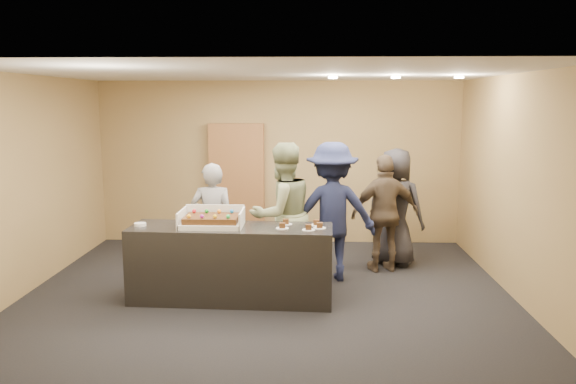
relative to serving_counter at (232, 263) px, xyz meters
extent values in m
plane|color=black|center=(0.42, 0.36, -0.45)|extent=(6.00, 6.00, 0.00)
plane|color=silver|center=(0.42, 0.36, 2.25)|extent=(6.00, 6.00, 0.00)
cube|color=olive|center=(0.42, 2.86, 0.90)|extent=(6.00, 0.04, 2.70)
cube|color=olive|center=(0.42, -2.14, 0.90)|extent=(6.00, 0.04, 2.70)
cube|color=olive|center=(-2.58, 0.36, 0.90)|extent=(0.04, 5.00, 2.70)
cube|color=olive|center=(3.42, 0.36, 0.90)|extent=(0.04, 5.00, 2.70)
cube|color=black|center=(0.00, 0.00, 0.00)|extent=(2.43, 0.79, 0.90)
cube|color=brown|center=(-0.28, 2.77, 0.55)|extent=(0.91, 0.15, 2.00)
cube|color=white|center=(-0.23, 0.00, 0.48)|extent=(0.72, 0.50, 0.06)
cube|color=white|center=(-0.59, 0.00, 0.55)|extent=(0.02, 0.50, 0.20)
cube|color=white|center=(0.13, 0.00, 0.55)|extent=(0.02, 0.50, 0.20)
cube|color=white|center=(-0.23, 0.25, 0.56)|extent=(0.72, 0.02, 0.22)
cube|color=#3F250E|center=(-0.23, 0.00, 0.54)|extent=(0.63, 0.44, 0.07)
sphere|color=red|center=(-0.47, 0.15, 0.60)|extent=(0.05, 0.05, 0.05)
sphere|color=#178C22|center=(-0.31, 0.15, 0.60)|extent=(0.05, 0.05, 0.05)
sphere|color=orange|center=(-0.16, 0.15, 0.60)|extent=(0.05, 0.05, 0.05)
sphere|color=blue|center=(-0.01, 0.15, 0.60)|extent=(0.05, 0.05, 0.05)
sphere|color=#FFAA15|center=(-0.47, -0.15, 0.60)|extent=(0.05, 0.05, 0.05)
sphere|color=purple|center=(-0.31, -0.15, 0.60)|extent=(0.05, 0.05, 0.05)
sphere|color=gold|center=(-0.16, -0.15, 0.60)|extent=(0.05, 0.05, 0.05)
sphere|color=#27C758|center=(-0.01, -0.15, 0.60)|extent=(0.05, 0.05, 0.05)
cylinder|color=white|center=(-1.09, 0.00, 0.47)|extent=(0.14, 0.14, 0.04)
cylinder|color=white|center=(0.61, -0.08, 0.45)|extent=(0.15, 0.15, 0.01)
cube|color=#3F250E|center=(0.61, -0.08, 0.49)|extent=(0.07, 0.06, 0.06)
cylinder|color=white|center=(0.65, 0.14, 0.45)|extent=(0.15, 0.15, 0.01)
cube|color=#3F250E|center=(0.65, 0.14, 0.49)|extent=(0.07, 0.06, 0.06)
cylinder|color=white|center=(0.92, -0.16, 0.45)|extent=(0.15, 0.15, 0.01)
cube|color=#3F250E|center=(0.92, -0.16, 0.49)|extent=(0.07, 0.06, 0.06)
cylinder|color=white|center=(1.01, 0.10, 0.45)|extent=(0.15, 0.15, 0.01)
cube|color=#3F250E|center=(1.01, 0.10, 0.49)|extent=(0.07, 0.06, 0.06)
cylinder|color=white|center=(1.05, -0.05, 0.45)|extent=(0.15, 0.15, 0.01)
cube|color=#3F250E|center=(1.05, -0.05, 0.49)|extent=(0.07, 0.06, 0.06)
imported|color=gray|center=(-0.35, 0.75, 0.34)|extent=(0.59, 0.40, 1.58)
imported|color=gray|center=(0.58, 0.59, 0.48)|extent=(1.14, 1.08, 1.85)
imported|color=#191F41|center=(1.23, 0.84, 0.47)|extent=(1.26, 0.81, 1.84)
imported|color=brown|center=(1.99, 1.25, 0.37)|extent=(1.03, 0.60, 1.65)
imported|color=#252429|center=(2.17, 1.56, 0.40)|extent=(0.99, 0.87, 1.71)
cylinder|color=#FFEAC6|center=(1.22, 0.86, 2.22)|extent=(0.12, 0.12, 0.03)
cylinder|color=#FFEAC6|center=(2.02, 0.86, 2.22)|extent=(0.12, 0.12, 0.03)
cylinder|color=#FFEAC6|center=(2.82, 0.86, 2.22)|extent=(0.12, 0.12, 0.03)
camera|label=1|loc=(0.92, -6.46, 1.92)|focal=35.00mm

